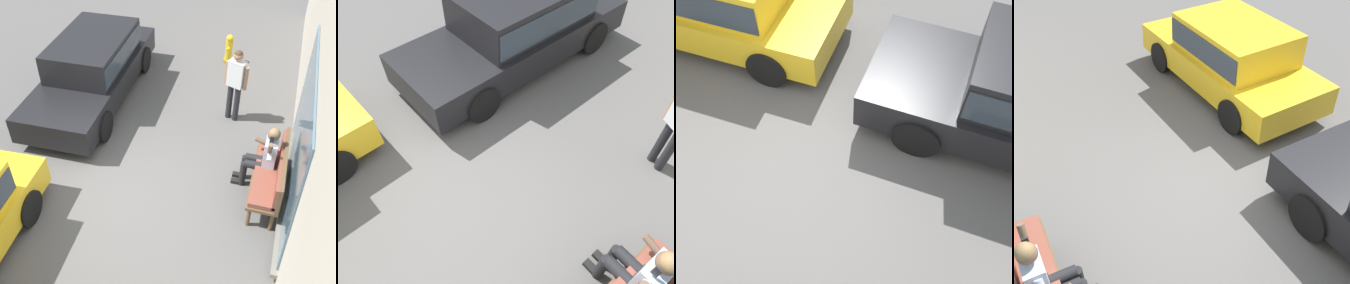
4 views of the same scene
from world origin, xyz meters
The scene contains 4 objects.
ground_plane centered at (0.00, 0.00, 0.00)m, with size 60.00×60.00×0.00m, color #565451.
bench centered at (-0.68, 2.90, 0.62)m, with size 1.69×0.55×1.05m.
person_on_phone centered at (-0.96, 2.67, 0.74)m, with size 0.73×0.74×1.38m.
parked_car_mid centered at (2.33, -1.82, 0.79)m, with size 4.27×2.03×1.46m.
Camera 4 is at (-3.89, 2.60, 4.72)m, focal length 45.00 mm.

